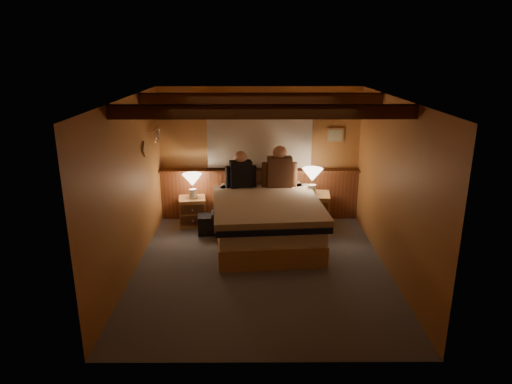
{
  "coord_description": "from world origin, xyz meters",
  "views": [
    {
      "loc": [
        -0.11,
        -5.96,
        3.0
      ],
      "look_at": [
        -0.07,
        0.4,
        1.01
      ],
      "focal_mm": 32.0,
      "sensor_mm": 36.0,
      "label": 1
    }
  ],
  "objects_px": {
    "lamp_right": "(312,176)",
    "person_right": "(280,170)",
    "lamp_left": "(192,181)",
    "person_left": "(241,172)",
    "bed": "(266,220)",
    "duffel_bag": "(214,224)",
    "nightstand_left": "(193,211)",
    "nightstand_right": "(313,210)"
  },
  "relations": [
    {
      "from": "lamp_right",
      "to": "bed",
      "type": "bearing_deg",
      "value": -142.21
    },
    {
      "from": "lamp_right",
      "to": "person_left",
      "type": "bearing_deg",
      "value": 176.29
    },
    {
      "from": "nightstand_left",
      "to": "duffel_bag",
      "type": "bearing_deg",
      "value": -51.69
    },
    {
      "from": "lamp_left",
      "to": "person_left",
      "type": "distance_m",
      "value": 0.87
    },
    {
      "from": "lamp_left",
      "to": "lamp_right",
      "type": "xyz_separation_m",
      "value": [
        2.07,
        -0.14,
        0.13
      ]
    },
    {
      "from": "person_left",
      "to": "person_right",
      "type": "xyz_separation_m",
      "value": [
        0.67,
        0.03,
        0.04
      ]
    },
    {
      "from": "bed",
      "to": "person_left",
      "type": "distance_m",
      "value": 1.02
    },
    {
      "from": "nightstand_right",
      "to": "duffel_bag",
      "type": "distance_m",
      "value": 1.74
    },
    {
      "from": "nightstand_left",
      "to": "duffel_bag",
      "type": "height_order",
      "value": "nightstand_left"
    },
    {
      "from": "duffel_bag",
      "to": "person_right",
      "type": "bearing_deg",
      "value": 12.19
    },
    {
      "from": "nightstand_right",
      "to": "lamp_left",
      "type": "relative_size",
      "value": 1.39
    },
    {
      "from": "person_left",
      "to": "duffel_bag",
      "type": "height_order",
      "value": "person_left"
    },
    {
      "from": "nightstand_left",
      "to": "duffel_bag",
      "type": "relative_size",
      "value": 0.92
    },
    {
      "from": "nightstand_right",
      "to": "person_left",
      "type": "xyz_separation_m",
      "value": [
        -1.26,
        0.04,
        0.68
      ]
    },
    {
      "from": "nightstand_left",
      "to": "person_right",
      "type": "distance_m",
      "value": 1.72
    },
    {
      "from": "duffel_bag",
      "to": "bed",
      "type": "bearing_deg",
      "value": -28.38
    },
    {
      "from": "lamp_left",
      "to": "person_right",
      "type": "relative_size",
      "value": 0.59
    },
    {
      "from": "nightstand_left",
      "to": "duffel_bag",
      "type": "xyz_separation_m",
      "value": [
        0.41,
        -0.39,
        -0.08
      ]
    },
    {
      "from": "lamp_right",
      "to": "person_right",
      "type": "bearing_deg",
      "value": 168.96
    },
    {
      "from": "nightstand_right",
      "to": "person_right",
      "type": "relative_size",
      "value": 0.82
    },
    {
      "from": "lamp_left",
      "to": "lamp_right",
      "type": "distance_m",
      "value": 2.08
    },
    {
      "from": "lamp_right",
      "to": "person_left",
      "type": "height_order",
      "value": "person_left"
    },
    {
      "from": "bed",
      "to": "person_right",
      "type": "xyz_separation_m",
      "value": [
        0.25,
        0.73,
        0.65
      ]
    },
    {
      "from": "nightstand_right",
      "to": "person_left",
      "type": "distance_m",
      "value": 1.43
    },
    {
      "from": "nightstand_left",
      "to": "bed",
      "type": "bearing_deg",
      "value": -39.27
    },
    {
      "from": "nightstand_right",
      "to": "bed",
      "type": "bearing_deg",
      "value": -136.03
    },
    {
      "from": "nightstand_left",
      "to": "lamp_left",
      "type": "height_order",
      "value": "lamp_left"
    },
    {
      "from": "bed",
      "to": "duffel_bag",
      "type": "bearing_deg",
      "value": 151.37
    },
    {
      "from": "nightstand_right",
      "to": "person_right",
      "type": "xyz_separation_m",
      "value": [
        -0.59,
        0.07,
        0.72
      ]
    },
    {
      "from": "person_left",
      "to": "person_right",
      "type": "height_order",
      "value": "person_right"
    },
    {
      "from": "person_left",
      "to": "person_right",
      "type": "relative_size",
      "value": 0.89
    },
    {
      "from": "nightstand_left",
      "to": "nightstand_right",
      "type": "distance_m",
      "value": 2.13
    },
    {
      "from": "nightstand_right",
      "to": "person_right",
      "type": "distance_m",
      "value": 0.93
    },
    {
      "from": "nightstand_left",
      "to": "lamp_right",
      "type": "xyz_separation_m",
      "value": [
        2.09,
        -0.16,
        0.69
      ]
    },
    {
      "from": "lamp_left",
      "to": "nightstand_right",
      "type": "bearing_deg",
      "value": -2.74
    },
    {
      "from": "person_left",
      "to": "bed",
      "type": "bearing_deg",
      "value": -69.31
    },
    {
      "from": "lamp_right",
      "to": "person_right",
      "type": "relative_size",
      "value": 0.62
    },
    {
      "from": "bed",
      "to": "person_right",
      "type": "bearing_deg",
      "value": 66.55
    },
    {
      "from": "person_left",
      "to": "nightstand_right",
      "type": "bearing_deg",
      "value": -12.33
    },
    {
      "from": "person_left",
      "to": "lamp_left",
      "type": "bearing_deg",
      "value": 165.52
    },
    {
      "from": "nightstand_left",
      "to": "lamp_right",
      "type": "height_order",
      "value": "lamp_right"
    },
    {
      "from": "nightstand_right",
      "to": "lamp_right",
      "type": "bearing_deg",
      "value": -127.82
    }
  ]
}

